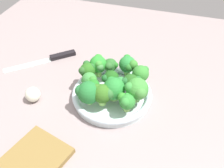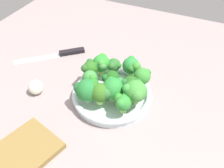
{
  "view_description": "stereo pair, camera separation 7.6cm",
  "coord_description": "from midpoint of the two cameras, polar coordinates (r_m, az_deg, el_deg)",
  "views": [
    {
      "loc": [
        -53.92,
        -19.44,
        56.85
      ],
      "look_at": [
        -0.04,
        -2.91,
        6.25
      ],
      "focal_mm": 40.87,
      "sensor_mm": 36.0,
      "label": 1
    },
    {
      "loc": [
        -51.22,
        -26.51,
        56.85
      ],
      "look_at": [
        -0.04,
        -2.91,
        6.25
      ],
      "focal_mm": 40.87,
      "sensor_mm": 36.0,
      "label": 2
    }
  ],
  "objects": [
    {
      "name": "ground_plane",
      "position": [
        0.82,
        0.81,
        -3.45
      ],
      "size": [
        130.0,
        130.0,
        2.5
      ],
      "primitive_type": "cube",
      "color": "gray"
    },
    {
      "name": "bowl",
      "position": [
        0.79,
        2.75,
        -2.61
      ],
      "size": [
        24.6,
        24.6,
        3.25
      ],
      "color": "silver",
      "rests_on": "ground_plane"
    },
    {
      "name": "broccoli_floret_0",
      "position": [
        0.7,
        5.46,
        -4.29
      ],
      "size": [
        4.79,
        5.23,
        5.58
      ],
      "color": "#9DD068",
      "rests_on": "bowl"
    },
    {
      "name": "broccoli_floret_1",
      "position": [
        0.78,
        9.67,
        1.63
      ],
      "size": [
        5.3,
        5.19,
        6.77
      ],
      "color": "#82C269",
      "rests_on": "bowl"
    },
    {
      "name": "broccoli_floret_2",
      "position": [
        0.72,
        0.39,
        -2.02
      ],
      "size": [
        5.51,
        6.39,
        6.64
      ],
      "color": "#99D862",
      "rests_on": "bowl"
    },
    {
      "name": "broccoli_floret_3",
      "position": [
        0.8,
        -2.18,
        3.38
      ],
      "size": [
        5.75,
        4.98,
        6.35
      ],
      "color": "#8BC06A",
      "rests_on": "bowl"
    },
    {
      "name": "broccoli_floret_4",
      "position": [
        0.81,
        3.15,
        3.91
      ],
      "size": [
        5.07,
        4.77,
        5.97
      ],
      "color": "#7EB850",
      "rests_on": "bowl"
    },
    {
      "name": "broccoli_floret_5",
      "position": [
        0.73,
        3.23,
        -1.02
      ],
      "size": [
        7.3,
        6.45,
        7.15
      ],
      "color": "#81B75B",
      "rests_on": "bowl"
    },
    {
      "name": "broccoli_floret_6",
      "position": [
        0.76,
        2.77,
        1.05
      ],
      "size": [
        4.84,
        5.4,
        6.47
      ],
      "color": "#8EC959",
      "rests_on": "bowl"
    },
    {
      "name": "broccoli_floret_7",
      "position": [
        0.73,
        -2.62,
        -1.26
      ],
      "size": [
        7.29,
        7.21,
        7.16
      ],
      "color": "#99DA66",
      "rests_on": "bowl"
    },
    {
      "name": "broccoli_floret_8",
      "position": [
        0.75,
        7.13,
        -0.25
      ],
      "size": [
        5.29,
        5.98,
        6.37
      ],
      "color": "#9BDA6B",
      "rests_on": "bowl"
    },
    {
      "name": "broccoli_floret_9",
      "position": [
        0.76,
        -2.03,
        0.98
      ],
      "size": [
        5.12,
        5.22,
        6.63
      ],
      "color": "#7EB050",
      "rests_on": "bowl"
    },
    {
      "name": "broccoli_floret_10",
      "position": [
        0.71,
        8.09,
        -1.85
      ],
      "size": [
        6.83,
        6.64,
        7.78
      ],
      "color": "#8ABD68",
      "rests_on": "bowl"
    },
    {
      "name": "broccoli_floret_11",
      "position": [
        0.81,
        0.34,
        4.57
      ],
      "size": [
        6.54,
        5.53,
        7.29
      ],
      "color": "#8CC756",
      "rests_on": "bowl"
    },
    {
      "name": "broccoli_floret_12",
      "position": [
        0.81,
        7.07,
        3.93
      ],
      "size": [
        5.88,
        6.29,
        6.64
      ],
      "color": "#7BBA54",
      "rests_on": "bowl"
    },
    {
      "name": "knife",
      "position": [
        0.99,
        -9.51,
        6.51
      ],
      "size": [
        19.33,
        21.6,
        1.5
      ],
      "color": "silver",
      "rests_on": "ground_plane"
    },
    {
      "name": "cutting_board",
      "position": [
        0.69,
        -18.23,
        -15.94
      ],
      "size": [
        25.5,
        19.41,
        1.6
      ],
      "primitive_type": "cube",
      "rotation": [
        0.0,
        0.0,
        -0.28
      ],
      "color": "olive",
      "rests_on": "ground_plane"
    },
    {
      "name": "garlic_bulb",
      "position": [
        0.83,
        -14.24,
        -0.83
      ],
      "size": [
        4.67,
        4.67,
        4.67
      ],
      "primitive_type": "sphere",
      "color": "white",
      "rests_on": "ground_plane"
    }
  ]
}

